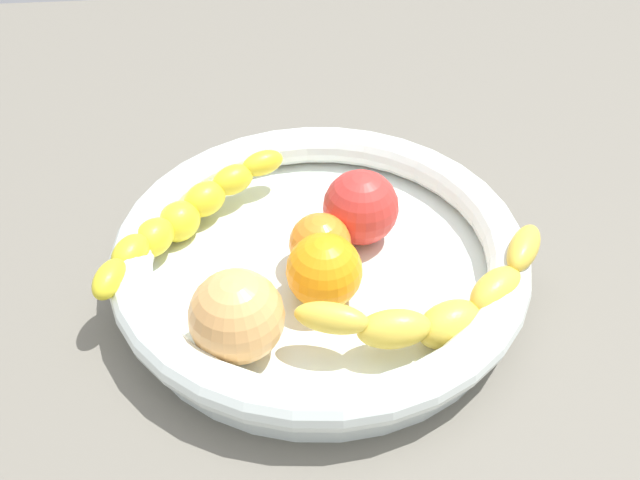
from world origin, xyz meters
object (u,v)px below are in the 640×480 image
object	(u,v)px
orange_mid_left	(321,271)
peach_blush	(237,317)
orange_front	(320,241)
tomato_red	(361,207)
fruit_bowl	(320,258)
banana_draped_right	(444,306)
banana_draped_left	(183,218)

from	to	relation	value
orange_mid_left	peach_blush	size ratio (longest dim) A/B	0.86
orange_front	tomato_red	xyz separation A→B (cm)	(3.84, 3.30, 0.68)
fruit_bowl	orange_mid_left	bearing A→B (deg)	-93.51
fruit_bowl	orange_mid_left	distance (cm)	4.25
fruit_bowl	banana_draped_right	bearing A→B (deg)	-42.56
orange_mid_left	banana_draped_left	bearing A→B (deg)	143.75
fruit_bowl	peach_blush	bearing A→B (deg)	-129.23
fruit_bowl	banana_draped_left	bearing A→B (deg)	158.39
peach_blush	tomato_red	size ratio (longest dim) A/B	1.08
banana_draped_left	tomato_red	size ratio (longest dim) A/B	2.80
banana_draped_left	orange_front	size ratio (longest dim) A/B	3.53
banana_draped_right	orange_front	distance (cm)	11.93
banana_draped_right	orange_mid_left	world-z (taller)	orange_mid_left
banana_draped_right	tomato_red	world-z (taller)	tomato_red
banana_draped_left	tomato_red	xyz separation A→B (cm)	(15.27, -0.95, 0.82)
fruit_bowl	peach_blush	world-z (taller)	peach_blush
banana_draped_left	banana_draped_right	bearing A→B (deg)	-31.84
tomato_red	peach_blush	bearing A→B (deg)	-131.76
banana_draped_right	peach_blush	bearing A→B (deg)	-178.42
banana_draped_left	banana_draped_right	xyz separation A→B (cm)	(20.08, -12.47, 0.24)
fruit_bowl	peach_blush	distance (cm)	11.11
tomato_red	banana_draped_right	bearing A→B (deg)	-67.34
peach_blush	orange_mid_left	bearing A→B (deg)	35.30
banana_draped_right	peach_blush	size ratio (longest dim) A/B	3.03
fruit_bowl	tomato_red	xyz separation A→B (cm)	(3.83, 3.58, 2.33)
orange_mid_left	peach_blush	world-z (taller)	peach_blush
orange_front	tomato_red	world-z (taller)	tomato_red
orange_front	peach_blush	bearing A→B (deg)	-128.30
banana_draped_left	tomato_red	distance (cm)	15.32
banana_draped_left	peach_blush	bearing A→B (deg)	-70.35
orange_front	fruit_bowl	bearing A→B (deg)	-89.02
banana_draped_right	tomato_red	xyz separation A→B (cm)	(-4.81, 11.52, 0.58)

